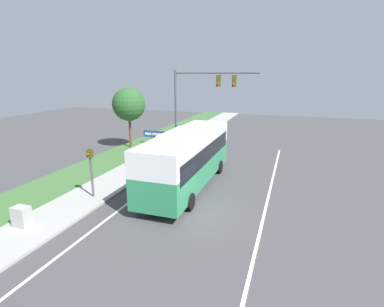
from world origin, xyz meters
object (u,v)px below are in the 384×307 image
at_px(bus, 188,155).
at_px(signal_gantry, 199,95).
at_px(pedestrian_signal, 91,165).
at_px(street_sign, 153,141).
at_px(utility_cabinet, 22,216).

height_order(bus, signal_gantry, signal_gantry).
relative_size(bus, pedestrian_signal, 3.57).
distance_m(bus, street_sign, 4.45).
relative_size(bus, street_sign, 3.50).
bearing_deg(street_sign, signal_gantry, 67.41).
height_order(signal_gantry, street_sign, signal_gantry).
relative_size(street_sign, utility_cabinet, 3.13).
xyz_separation_m(bus, signal_gantry, (-1.65, 7.31, 3.13)).
bearing_deg(utility_cabinet, street_sign, 79.96).
relative_size(pedestrian_signal, utility_cabinet, 3.07).
xyz_separation_m(signal_gantry, utility_cabinet, (-3.74, -14.75, -4.55)).
bearing_deg(signal_gantry, utility_cabinet, -104.21).
bearing_deg(utility_cabinet, bus, 54.10).
bearing_deg(bus, utility_cabinet, -125.90).
bearing_deg(street_sign, pedestrian_signal, -97.74).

